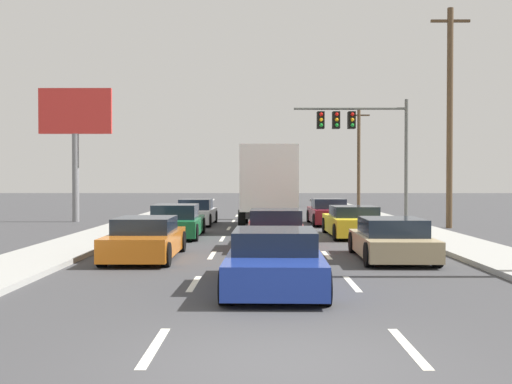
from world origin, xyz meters
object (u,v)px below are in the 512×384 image
(car_white, at_px, (196,213))
(car_blue, at_px, (275,261))
(car_yellow, at_px, (353,222))
(utility_pole_mid, at_px, (450,115))
(box_truck, at_px, (268,184))
(car_tan, at_px, (391,240))
(car_orange, at_px, (146,239))
(traffic_signal_mast, at_px, (355,129))
(utility_pole_far, at_px, (359,156))
(car_maroon, at_px, (329,213))
(car_red, at_px, (275,230))
(roadside_billboard, at_px, (75,127))
(car_green, at_px, (176,222))

(car_white, xyz_separation_m, car_blue, (3.46, -17.67, -0.02))
(car_yellow, bearing_deg, utility_pole_mid, 40.13)
(box_truck, relative_size, car_tan, 1.93)
(car_orange, relative_size, traffic_signal_mast, 0.66)
(car_white, relative_size, car_orange, 0.97)
(traffic_signal_mast, bearing_deg, utility_pole_far, 80.08)
(car_maroon, relative_size, car_yellow, 0.97)
(car_white, bearing_deg, car_red, -70.10)
(traffic_signal_mast, height_order, utility_pole_far, utility_pole_far)
(traffic_signal_mast, relative_size, utility_pole_far, 0.82)
(car_white, xyz_separation_m, roadside_billboard, (-6.62, 2.14, 4.44))
(car_white, relative_size, utility_pole_far, 0.52)
(car_yellow, bearing_deg, car_orange, -135.67)
(utility_pole_mid, relative_size, utility_pole_far, 1.23)
(car_maroon, bearing_deg, car_red, -105.64)
(box_truck, bearing_deg, roadside_billboard, 157.10)
(car_red, height_order, traffic_signal_mast, traffic_signal_mast)
(car_yellow, xyz_separation_m, car_tan, (0.02, -6.91, -0.02))
(car_tan, height_order, traffic_signal_mast, traffic_signal_mast)
(car_green, height_order, car_red, car_green)
(car_green, height_order, car_tan, car_green)
(utility_pole_far, bearing_deg, box_truck, -108.80)
(car_maroon, distance_m, car_yellow, 6.58)
(car_red, distance_m, car_tan, 4.38)
(car_blue, bearing_deg, car_yellow, 73.52)
(car_yellow, bearing_deg, utility_pole_far, 80.38)
(box_truck, xyz_separation_m, utility_pole_far, (7.96, 23.38, 2.20))
(utility_pole_mid, bearing_deg, car_blue, -118.35)
(car_green, xyz_separation_m, traffic_signal_mast, (8.59, 10.63, 4.53))
(traffic_signal_mast, bearing_deg, car_yellow, -99.12)
(car_blue, bearing_deg, car_maroon, 80.07)
(car_red, height_order, car_tan, car_red)
(traffic_signal_mast, xyz_separation_m, utility_pole_mid, (3.43, -6.08, 0.10))
(roadside_billboard, bearing_deg, car_green, -52.99)
(car_green, height_order, utility_pole_far, utility_pole_far)
(car_white, height_order, utility_pole_mid, utility_pole_mid)
(car_orange, relative_size, car_red, 1.01)
(car_white, relative_size, car_red, 0.98)
(car_yellow, relative_size, utility_pole_mid, 0.45)
(car_yellow, bearing_deg, car_red, -129.03)
(car_red, xyz_separation_m, roadside_billboard, (-10.30, 12.30, 4.43))
(box_truck, bearing_deg, car_tan, -73.25)
(car_orange, xyz_separation_m, roadside_billboard, (-6.54, 15.16, 4.46))
(car_tan, relative_size, utility_pole_mid, 0.42)
(utility_pole_far, bearing_deg, car_white, -118.44)
(car_green, height_order, roadside_billboard, roadside_billboard)
(car_red, relative_size, roadside_billboard, 0.62)
(car_orange, height_order, car_blue, car_blue)
(car_tan, bearing_deg, car_maroon, 91.04)
(car_red, relative_size, traffic_signal_mast, 0.65)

